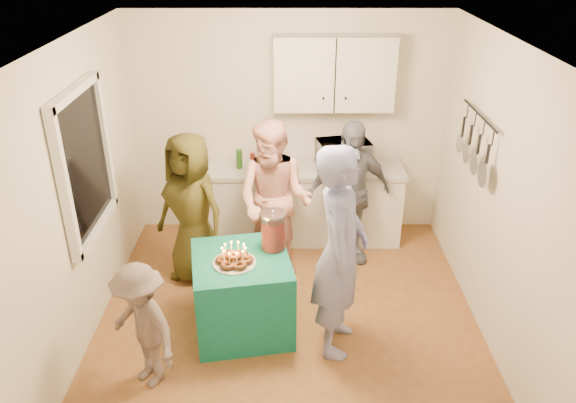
{
  "coord_description": "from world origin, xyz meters",
  "views": [
    {
      "loc": [
        -0.0,
        -4.19,
        3.43
      ],
      "look_at": [
        0.0,
        0.35,
        1.15
      ],
      "focal_mm": 35.0,
      "sensor_mm": 36.0,
      "label": 1
    }
  ],
  "objects_px": {
    "party_table": "(242,294)",
    "counter": "(305,205)",
    "woman_back_right": "(348,194)",
    "child_near_left": "(142,326)",
    "woman_back_left": "(192,209)",
    "punch_jar": "(273,232)",
    "microwave": "(343,154)",
    "man_birthday": "(340,253)",
    "woman_back_center": "(274,201)"
  },
  "relations": [
    {
      "from": "party_table",
      "to": "counter",
      "type": "bearing_deg",
      "value": 69.9
    },
    {
      "from": "woman_back_right",
      "to": "child_near_left",
      "type": "xyz_separation_m",
      "value": [
        -1.8,
        -1.87,
        -0.26
      ]
    },
    {
      "from": "counter",
      "to": "woman_back_left",
      "type": "bearing_deg",
      "value": -144.48
    },
    {
      "from": "counter",
      "to": "woman_back_left",
      "type": "distance_m",
      "value": 1.5
    },
    {
      "from": "punch_jar",
      "to": "woman_back_right",
      "type": "height_order",
      "value": "woman_back_right"
    },
    {
      "from": "punch_jar",
      "to": "microwave",
      "type": "bearing_deg",
      "value": 63.45
    },
    {
      "from": "counter",
      "to": "punch_jar",
      "type": "height_order",
      "value": "punch_jar"
    },
    {
      "from": "woman_back_right",
      "to": "child_near_left",
      "type": "bearing_deg",
      "value": -151.38
    },
    {
      "from": "woman_back_right",
      "to": "party_table",
      "type": "bearing_deg",
      "value": -149.34
    },
    {
      "from": "counter",
      "to": "man_birthday",
      "type": "xyz_separation_m",
      "value": [
        0.23,
        -1.91,
        0.53
      ]
    },
    {
      "from": "counter",
      "to": "woman_back_right",
      "type": "height_order",
      "value": "woman_back_right"
    },
    {
      "from": "counter",
      "to": "punch_jar",
      "type": "relative_size",
      "value": 6.47
    },
    {
      "from": "counter",
      "to": "child_near_left",
      "type": "xyz_separation_m",
      "value": [
        -1.35,
        -2.37,
        0.13
      ]
    },
    {
      "from": "punch_jar",
      "to": "woman_back_left",
      "type": "height_order",
      "value": "woman_back_left"
    },
    {
      "from": "child_near_left",
      "to": "punch_jar",
      "type": "bearing_deg",
      "value": 80.97
    },
    {
      "from": "man_birthday",
      "to": "child_near_left",
      "type": "height_order",
      "value": "man_birthday"
    },
    {
      "from": "punch_jar",
      "to": "woman_back_left",
      "type": "distance_m",
      "value": 1.09
    },
    {
      "from": "party_table",
      "to": "woman_back_center",
      "type": "relative_size",
      "value": 0.5
    },
    {
      "from": "woman_back_center",
      "to": "counter",
      "type": "bearing_deg",
      "value": 85.13
    },
    {
      "from": "microwave",
      "to": "punch_jar",
      "type": "relative_size",
      "value": 1.68
    },
    {
      "from": "man_birthday",
      "to": "child_near_left",
      "type": "bearing_deg",
      "value": 115.06
    },
    {
      "from": "woman_back_left",
      "to": "woman_back_right",
      "type": "distance_m",
      "value": 1.66
    },
    {
      "from": "party_table",
      "to": "child_near_left",
      "type": "height_order",
      "value": "child_near_left"
    },
    {
      "from": "woman_back_left",
      "to": "woman_back_right",
      "type": "bearing_deg",
      "value": 42.45
    },
    {
      "from": "microwave",
      "to": "woman_back_left",
      "type": "xyz_separation_m",
      "value": [
        -1.6,
        -0.84,
        -0.26
      ]
    },
    {
      "from": "man_birthday",
      "to": "woman_back_center",
      "type": "xyz_separation_m",
      "value": [
        -0.57,
        1.18,
        -0.1
      ]
    },
    {
      "from": "microwave",
      "to": "child_near_left",
      "type": "height_order",
      "value": "microwave"
    },
    {
      "from": "party_table",
      "to": "woman_back_right",
      "type": "bearing_deg",
      "value": 48.15
    },
    {
      "from": "man_birthday",
      "to": "woman_back_center",
      "type": "bearing_deg",
      "value": 34.79
    },
    {
      "from": "microwave",
      "to": "party_table",
      "type": "relative_size",
      "value": 0.67
    },
    {
      "from": "man_birthday",
      "to": "woman_back_left",
      "type": "height_order",
      "value": "man_birthday"
    },
    {
      "from": "child_near_left",
      "to": "man_birthday",
      "type": "bearing_deg",
      "value": 57.1
    },
    {
      "from": "woman_back_center",
      "to": "microwave",
      "type": "bearing_deg",
      "value": 63.87
    },
    {
      "from": "woman_back_center",
      "to": "child_near_left",
      "type": "xyz_separation_m",
      "value": [
        -1.01,
        -1.64,
        -0.29
      ]
    },
    {
      "from": "woman_back_left",
      "to": "woman_back_right",
      "type": "xyz_separation_m",
      "value": [
        1.62,
        0.34,
        0.01
      ]
    },
    {
      "from": "microwave",
      "to": "man_birthday",
      "type": "xyz_separation_m",
      "value": [
        -0.19,
        -1.91,
        -0.11
      ]
    },
    {
      "from": "woman_back_center",
      "to": "child_near_left",
      "type": "height_order",
      "value": "woman_back_center"
    },
    {
      "from": "woman_back_center",
      "to": "woman_back_right",
      "type": "distance_m",
      "value": 0.82
    },
    {
      "from": "child_near_left",
      "to": "counter",
      "type": "bearing_deg",
      "value": 101.14
    },
    {
      "from": "punch_jar",
      "to": "woman_back_center",
      "type": "xyz_separation_m",
      "value": [
        -0.01,
        0.78,
        -0.08
      ]
    },
    {
      "from": "woman_back_left",
      "to": "child_near_left",
      "type": "relative_size",
      "value": 1.45
    },
    {
      "from": "punch_jar",
      "to": "counter",
      "type": "bearing_deg",
      "value": 77.56
    },
    {
      "from": "counter",
      "to": "man_birthday",
      "type": "height_order",
      "value": "man_birthday"
    },
    {
      "from": "punch_jar",
      "to": "woman_back_center",
      "type": "height_order",
      "value": "woman_back_center"
    },
    {
      "from": "party_table",
      "to": "woman_back_right",
      "type": "relative_size",
      "value": 0.52
    },
    {
      "from": "woman_back_center",
      "to": "man_birthday",
      "type": "bearing_deg",
      "value": -44.13
    },
    {
      "from": "counter",
      "to": "punch_jar",
      "type": "distance_m",
      "value": 1.63
    },
    {
      "from": "punch_jar",
      "to": "party_table",
      "type": "bearing_deg",
      "value": -148.08
    },
    {
      "from": "microwave",
      "to": "punch_jar",
      "type": "height_order",
      "value": "microwave"
    },
    {
      "from": "counter",
      "to": "punch_jar",
      "type": "bearing_deg",
      "value": -102.44
    }
  ]
}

